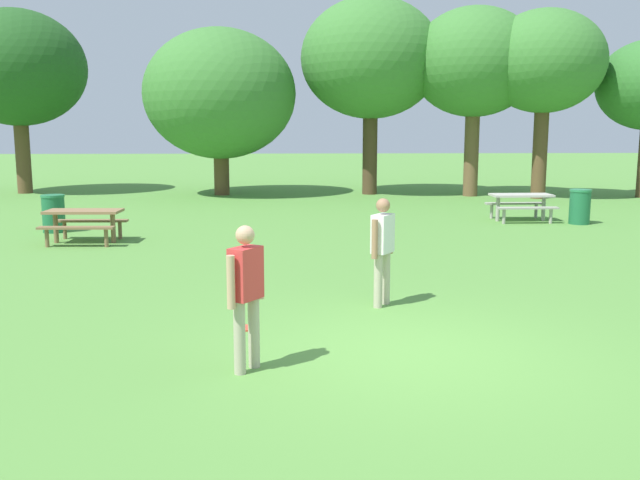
{
  "coord_description": "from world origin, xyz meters",
  "views": [
    {
      "loc": [
        -1.4,
        -8.08,
        2.71
      ],
      "look_at": [
        -0.96,
        2.36,
        1.0
      ],
      "focal_mm": 39.44,
      "sensor_mm": 36.0,
      "label": 1
    }
  ],
  "objects_px": {
    "tree_broad_center": "(220,94)",
    "tree_far_right": "(371,59)",
    "picnic_table_far": "(521,201)",
    "tree_tall_left": "(17,68)",
    "trash_can_beside_table": "(54,213)",
    "person_thrower": "(246,288)",
    "tree_slender_mid": "(474,63)",
    "tree_back_left": "(544,63)",
    "frisbee": "(245,328)",
    "trash_can_further_along": "(580,207)",
    "person_catcher": "(382,245)",
    "picnic_table_near": "(84,219)"
  },
  "relations": [
    {
      "from": "tree_far_right",
      "to": "tree_back_left",
      "type": "distance_m",
      "value": 6.41
    },
    {
      "from": "trash_can_beside_table",
      "to": "tree_broad_center",
      "type": "height_order",
      "value": "tree_broad_center"
    },
    {
      "from": "person_catcher",
      "to": "trash_can_further_along",
      "type": "distance_m",
      "value": 10.92
    },
    {
      "from": "person_catcher",
      "to": "tree_slender_mid",
      "type": "height_order",
      "value": "tree_slender_mid"
    },
    {
      "from": "trash_can_further_along",
      "to": "tree_broad_center",
      "type": "distance_m",
      "value": 14.18
    },
    {
      "from": "person_thrower",
      "to": "tree_back_left",
      "type": "relative_size",
      "value": 0.24
    },
    {
      "from": "person_catcher",
      "to": "trash_can_beside_table",
      "type": "height_order",
      "value": "person_catcher"
    },
    {
      "from": "person_thrower",
      "to": "tree_tall_left",
      "type": "distance_m",
      "value": 23.82
    },
    {
      "from": "person_catcher",
      "to": "tree_far_right",
      "type": "relative_size",
      "value": 0.22
    },
    {
      "from": "trash_can_beside_table",
      "to": "tree_far_right",
      "type": "distance_m",
      "value": 14.16
    },
    {
      "from": "frisbee",
      "to": "picnic_table_near",
      "type": "height_order",
      "value": "picnic_table_near"
    },
    {
      "from": "trash_can_beside_table",
      "to": "tree_broad_center",
      "type": "distance_m",
      "value": 10.73
    },
    {
      "from": "tree_tall_left",
      "to": "tree_back_left",
      "type": "relative_size",
      "value": 1.05
    },
    {
      "from": "frisbee",
      "to": "trash_can_further_along",
      "type": "relative_size",
      "value": 0.29
    },
    {
      "from": "frisbee",
      "to": "tree_broad_center",
      "type": "distance_m",
      "value": 19.01
    },
    {
      "from": "person_catcher",
      "to": "tree_far_right",
      "type": "distance_m",
      "value": 18.02
    },
    {
      "from": "trash_can_further_along",
      "to": "tree_broad_center",
      "type": "xyz_separation_m",
      "value": [
        -10.7,
        8.67,
        3.4
      ]
    },
    {
      "from": "tree_broad_center",
      "to": "tree_slender_mid",
      "type": "bearing_deg",
      "value": -4.88
    },
    {
      "from": "frisbee",
      "to": "trash_can_beside_table",
      "type": "bearing_deg",
      "value": 121.44
    },
    {
      "from": "person_thrower",
      "to": "tree_slender_mid",
      "type": "relative_size",
      "value": 0.23
    },
    {
      "from": "frisbee",
      "to": "picnic_table_far",
      "type": "bearing_deg",
      "value": 55.61
    },
    {
      "from": "picnic_table_far",
      "to": "trash_can_beside_table",
      "type": "height_order",
      "value": "trash_can_beside_table"
    },
    {
      "from": "person_catcher",
      "to": "picnic_table_far",
      "type": "relative_size",
      "value": 0.96
    },
    {
      "from": "picnic_table_far",
      "to": "tree_broad_center",
      "type": "distance_m",
      "value": 12.68
    },
    {
      "from": "person_thrower",
      "to": "trash_can_further_along",
      "type": "relative_size",
      "value": 1.71
    },
    {
      "from": "trash_can_further_along",
      "to": "tree_back_left",
      "type": "relative_size",
      "value": 0.14
    },
    {
      "from": "person_thrower",
      "to": "tree_slender_mid",
      "type": "height_order",
      "value": "tree_slender_mid"
    },
    {
      "from": "tree_broad_center",
      "to": "tree_slender_mid",
      "type": "relative_size",
      "value": 0.9
    },
    {
      "from": "tree_slender_mid",
      "to": "tree_far_right",
      "type": "bearing_deg",
      "value": 166.68
    },
    {
      "from": "tree_far_right",
      "to": "picnic_table_far",
      "type": "bearing_deg",
      "value": -66.95
    },
    {
      "from": "frisbee",
      "to": "trash_can_further_along",
      "type": "distance_m",
      "value": 13.08
    },
    {
      "from": "tree_broad_center",
      "to": "tree_back_left",
      "type": "bearing_deg",
      "value": -8.63
    },
    {
      "from": "tree_broad_center",
      "to": "tree_slender_mid",
      "type": "distance_m",
      "value": 9.74
    },
    {
      "from": "person_catcher",
      "to": "tree_back_left",
      "type": "relative_size",
      "value": 0.24
    },
    {
      "from": "picnic_table_far",
      "to": "tree_back_left",
      "type": "xyz_separation_m",
      "value": [
        2.68,
        6.19,
        4.39
      ]
    },
    {
      "from": "frisbee",
      "to": "tree_tall_left",
      "type": "relative_size",
      "value": 0.04
    },
    {
      "from": "frisbee",
      "to": "picnic_table_far",
      "type": "xyz_separation_m",
      "value": [
        7.19,
        10.5,
        0.55
      ]
    },
    {
      "from": "tree_tall_left",
      "to": "tree_slender_mid",
      "type": "bearing_deg",
      "value": -6.03
    },
    {
      "from": "person_catcher",
      "to": "tree_tall_left",
      "type": "height_order",
      "value": "tree_tall_left"
    },
    {
      "from": "tree_tall_left",
      "to": "tree_far_right",
      "type": "bearing_deg",
      "value": -3.97
    },
    {
      "from": "person_catcher",
      "to": "tree_broad_center",
      "type": "height_order",
      "value": "tree_broad_center"
    },
    {
      "from": "person_catcher",
      "to": "tree_broad_center",
      "type": "bearing_deg",
      "value": 103.24
    },
    {
      "from": "tree_broad_center",
      "to": "trash_can_further_along",
      "type": "bearing_deg",
      "value": -39.01
    },
    {
      "from": "trash_can_further_along",
      "to": "tree_slender_mid",
      "type": "distance_m",
      "value": 9.12
    },
    {
      "from": "picnic_table_far",
      "to": "tree_tall_left",
      "type": "xyz_separation_m",
      "value": [
        -17.26,
        9.04,
        4.34
      ]
    },
    {
      "from": "tree_broad_center",
      "to": "tree_far_right",
      "type": "height_order",
      "value": "tree_far_right"
    },
    {
      "from": "person_thrower",
      "to": "person_catcher",
      "type": "relative_size",
      "value": 1.0
    },
    {
      "from": "trash_can_beside_table",
      "to": "tree_back_left",
      "type": "xyz_separation_m",
      "value": [
        15.31,
        7.79,
        4.47
      ]
    },
    {
      "from": "picnic_table_near",
      "to": "person_catcher",
      "type": "bearing_deg",
      "value": -44.31
    },
    {
      "from": "picnic_table_far",
      "to": "trash_can_beside_table",
      "type": "bearing_deg",
      "value": -172.75
    }
  ]
}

